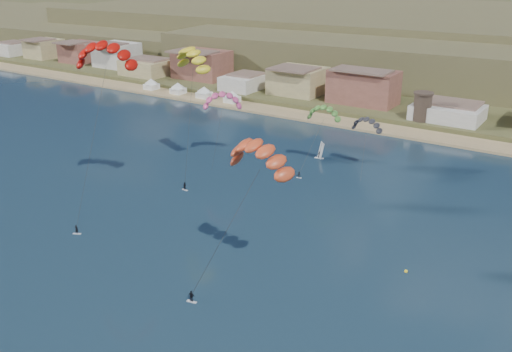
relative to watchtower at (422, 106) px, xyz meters
The scene contains 13 objects.
ground 114.29m from the watchtower, 92.51° to the right, with size 2400.00×2400.00×0.00m, color black.
beach 11.25m from the watchtower, 122.01° to the right, with size 2200.00×12.00×0.90m.
town 45.73m from the watchtower, 169.92° to the left, with size 400.00×24.00×12.00m.
watchtower is the anchor object (origin of this frame).
beach_tents 81.69m from the watchtower, behind, with size 43.40×6.40×5.00m.
kitesurfer_red 98.85m from the watchtower, 110.95° to the right, with size 13.40×19.48×35.28m.
kitesurfer_yellow 76.31m from the watchtower, 116.04° to the right, with size 12.66×15.10×30.62m.
kitesurfer_orange 100.75m from the watchtower, 86.03° to the right, with size 12.72×13.85×25.58m.
kitesurfer_green 48.67m from the watchtower, 100.61° to the right, with size 8.78×11.43×16.96m.
distant_kite_pink 64.77m from the watchtower, 119.99° to the right, with size 10.18×8.83×19.15m.
distant_kite_dark 42.91m from the watchtower, 89.76° to the right, with size 7.87×5.62×14.83m.
windsurfer 43.33m from the watchtower, 106.61° to the right, with size 2.43×2.66×4.18m.
buoy 87.18m from the watchtower, 73.26° to the right, with size 0.60×0.60×0.60m.
Camera 1 is at (54.35, -51.38, 48.68)m, focal length 40.52 mm.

